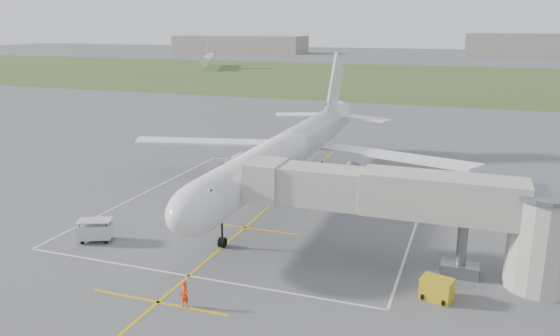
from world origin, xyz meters
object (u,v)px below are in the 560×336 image
(airliner, at_px, (285,152))
(jet_bridge, at_px, (431,209))
(baggage_cart, at_px, (95,230))
(ramp_worker_nose, at_px, (185,294))
(gpu_unit, at_px, (437,289))
(ramp_worker_wing, at_px, (231,175))

(airliner, relative_size, jet_bridge, 2.00)
(jet_bridge, distance_m, baggage_cart, 26.50)
(jet_bridge, relative_size, ramp_worker_nose, 13.49)
(airliner, height_order, baggage_cart, airliner)
(airliner, relative_size, baggage_cart, 15.32)
(airliner, bearing_deg, gpu_unit, -47.57)
(jet_bridge, bearing_deg, gpu_unit, -76.04)
(gpu_unit, relative_size, ramp_worker_wing, 1.31)
(ramp_worker_nose, xyz_separation_m, ramp_worker_wing, (-9.04, 26.50, -0.02))
(ramp_worker_nose, bearing_deg, gpu_unit, 31.23)
(jet_bridge, height_order, baggage_cart, jet_bridge)
(jet_bridge, xyz_separation_m, ramp_worker_nose, (-13.78, -10.43, -3.88))
(baggage_cart, bearing_deg, gpu_unit, -25.07)
(jet_bridge, bearing_deg, baggage_cart, -172.57)
(gpu_unit, xyz_separation_m, baggage_cart, (-27.01, 0.65, 0.22))
(airliner, relative_size, ramp_worker_nose, 26.96)
(airliner, bearing_deg, jet_bridge, -42.19)
(ramp_worker_wing, bearing_deg, gpu_unit, -169.03)
(airliner, height_order, ramp_worker_wing, airliner)
(ramp_worker_wing, bearing_deg, airliner, -143.23)
(jet_bridge, xyz_separation_m, gpu_unit, (1.01, -4.05, -4.02))
(baggage_cart, bearing_deg, jet_bridge, -16.25)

